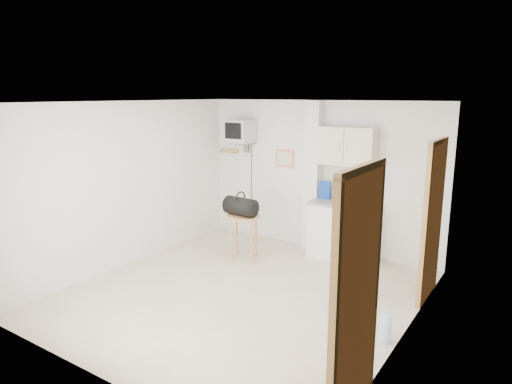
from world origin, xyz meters
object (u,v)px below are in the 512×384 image
Objects in this scene: duffel_bag at (241,206)px; water_bottle at (385,328)px; round_table at (244,223)px; crt_television at (240,132)px.

duffel_bag reaches higher than water_bottle.
water_bottle is (2.69, -1.22, -0.44)m from round_table.
crt_television is at bearing 127.43° from round_table.
round_table is 0.27m from duffel_bag.
crt_television is 4.44m from water_bottle.
duffel_bag is (0.71, -1.01, -1.06)m from crt_television.
crt_television is 5.91× the size of water_bottle.
crt_television is 2.94× the size of round_table.
duffel_bag is (-0.03, -0.03, 0.27)m from round_table.
crt_television is 1.81m from round_table.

